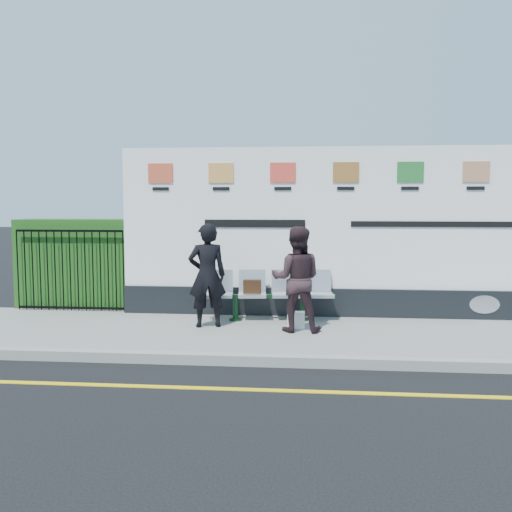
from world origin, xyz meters
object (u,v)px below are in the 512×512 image
(bench, at_px, (269,307))
(woman_left, at_px, (207,275))
(billboard, at_px, (345,243))
(woman_right, at_px, (296,279))

(bench, bearing_deg, woman_left, -154.14)
(billboard, xyz_separation_m, woman_left, (-2.27, -1.12, -0.45))
(woman_right, bearing_deg, bench, -56.01)
(billboard, relative_size, woman_left, 4.73)
(woman_left, height_order, woman_right, woman_left)
(billboard, xyz_separation_m, bench, (-1.31, -0.53, -1.06))
(billboard, height_order, woman_left, billboard)
(woman_right, bearing_deg, billboard, -120.24)
(woman_left, relative_size, woman_right, 1.02)
(billboard, height_order, bench, billboard)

